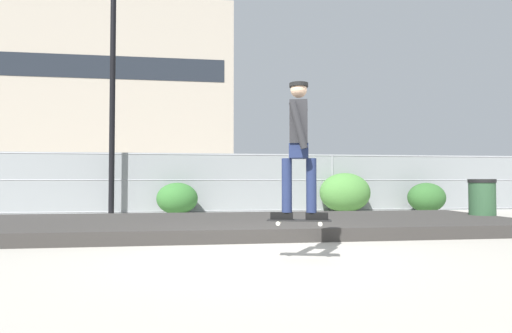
% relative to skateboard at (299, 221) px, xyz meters
% --- Properties ---
extents(ground_plane, '(120.00, 120.00, 0.00)m').
position_rel_skateboard_xyz_m(ground_plane, '(-0.32, 0.37, -0.49)').
color(ground_plane, '#9E998E').
extents(gravel_berm, '(11.16, 3.84, 0.22)m').
position_rel_skateboard_xyz_m(gravel_berm, '(-0.32, 3.37, -0.38)').
color(gravel_berm, '#33302D').
rests_on(gravel_berm, ground_plane).
extents(skateboard, '(0.82, 0.40, 0.07)m').
position_rel_skateboard_xyz_m(skateboard, '(0.00, 0.00, 0.00)').
color(skateboard, black).
extents(skater, '(0.72, 0.62, 1.75)m').
position_rel_skateboard_xyz_m(skater, '(0.00, -0.00, 1.01)').
color(skater, black).
rests_on(skater, skateboard).
extents(chain_fence, '(20.67, 0.06, 1.85)m').
position_rel_skateboard_xyz_m(chain_fence, '(-0.32, 8.18, 0.44)').
color(chain_fence, gray).
rests_on(chain_fence, ground_plane).
extents(street_lamp, '(0.44, 0.44, 6.88)m').
position_rel_skateboard_xyz_m(street_lamp, '(-3.71, 7.71, 3.78)').
color(street_lamp, black).
rests_on(street_lamp, ground_plane).
extents(parked_car_near, '(4.54, 2.23, 1.66)m').
position_rel_skateboard_xyz_m(parked_car_near, '(-2.45, 11.48, 0.34)').
color(parked_car_near, '#566B4C').
rests_on(parked_car_near, ground_plane).
extents(parked_car_mid, '(4.41, 1.97, 1.66)m').
position_rel_skateboard_xyz_m(parked_car_mid, '(3.55, 11.56, 0.34)').
color(parked_car_mid, silver).
rests_on(parked_car_mid, ground_plane).
extents(parked_car_far, '(4.52, 2.20, 1.66)m').
position_rel_skateboard_xyz_m(parked_car_far, '(10.02, 11.71, 0.34)').
color(parked_car_far, maroon).
rests_on(parked_car_far, ground_plane).
extents(library_building, '(26.39, 11.92, 21.30)m').
position_rel_skateboard_xyz_m(library_building, '(-10.27, 48.44, 10.16)').
color(library_building, '#9E9384').
rests_on(library_building, ground_plane).
extents(shrub_left, '(1.21, 0.99, 0.94)m').
position_rel_skateboard_xyz_m(shrub_left, '(-1.82, 7.63, -0.03)').
color(shrub_left, '#336B2D').
rests_on(shrub_left, ground_plane).
extents(shrub_center, '(1.60, 1.31, 1.24)m').
position_rel_skateboard_xyz_m(shrub_center, '(3.35, 7.68, 0.12)').
color(shrub_center, '#477F38').
rests_on(shrub_center, ground_plane).
extents(shrub_right, '(1.20, 0.98, 0.93)m').
position_rel_skateboard_xyz_m(shrub_right, '(5.93, 7.40, -0.03)').
color(shrub_right, '#2D5B28').
rests_on(shrub_right, ground_plane).
extents(trash_bin, '(0.59, 0.59, 1.03)m').
position_rel_skateboard_xyz_m(trash_bin, '(5.10, 3.59, 0.03)').
color(trash_bin, '#2D5133').
rests_on(trash_bin, ground_plane).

